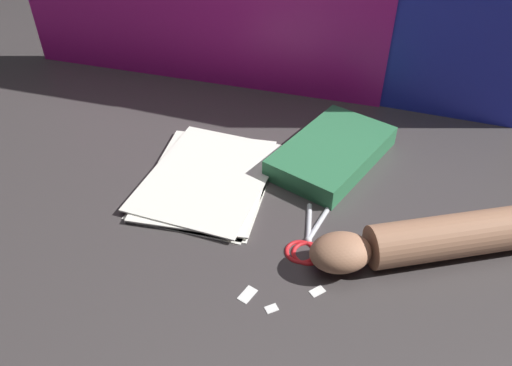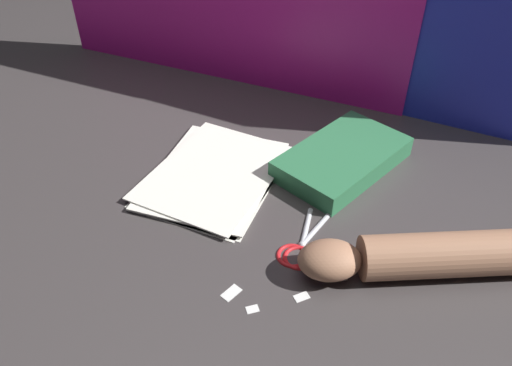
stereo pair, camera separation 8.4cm
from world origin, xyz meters
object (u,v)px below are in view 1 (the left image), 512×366
paper_stack (209,178)px  book_closed (332,152)px  hand_forearm (426,240)px  scissors (307,242)px

paper_stack → book_closed: (0.21, 0.13, 0.01)m
paper_stack → hand_forearm: hand_forearm is taller
hand_forearm → scissors: bearing=-172.3°
book_closed → hand_forearm: 0.28m
scissors → hand_forearm: size_ratio=0.42×
book_closed → scissors: (-0.00, -0.24, -0.02)m
scissors → hand_forearm: 0.18m
paper_stack → book_closed: 0.25m
book_closed → hand_forearm: (0.18, -0.21, 0.01)m
paper_stack → hand_forearm: 0.40m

